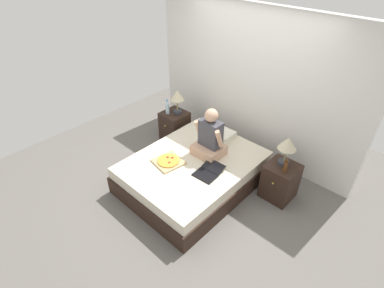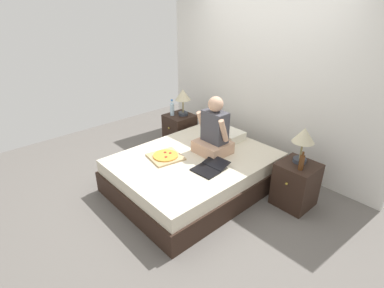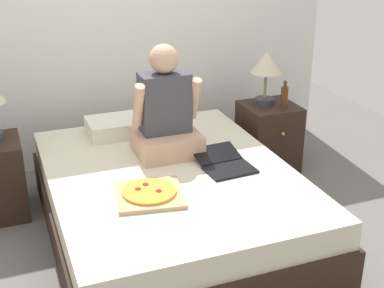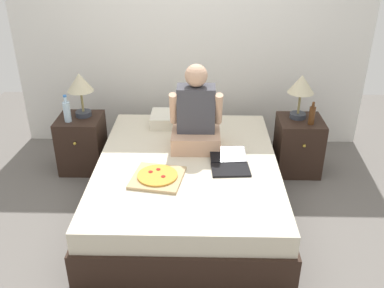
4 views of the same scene
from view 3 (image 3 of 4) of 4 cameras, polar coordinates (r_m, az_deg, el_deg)
name	(u,v)px [view 3 (image 3 of 4)]	position (r m, az deg, el deg)	size (l,w,h in m)	color
ground_plane	(171,231)	(3.80, -2.25, -9.24)	(5.88, 5.88, 0.00)	#66605B
wall_back	(114,18)	(4.63, -8.27, 13.14)	(3.88, 0.12, 2.50)	silver
bed	(171,202)	(3.68, -2.30, -6.17)	(1.62, 2.09, 0.47)	black
nightstand_right	(268,137)	(4.64, 8.14, 0.77)	(0.44, 0.47, 0.58)	black
lamp_on_right_nightstand	(266,66)	(4.47, 7.93, 8.25)	(0.26, 0.26, 0.45)	#333842
beer_bottle	(284,97)	(4.46, 9.82, 5.00)	(0.06, 0.06, 0.23)	#512D14
pillow	(122,126)	(4.19, -7.51, 1.94)	(0.52, 0.34, 0.12)	silver
person_seated	(166,115)	(3.73, -2.83, 3.15)	(0.47, 0.40, 0.78)	tan
laptop	(225,164)	(3.61, 3.58, -2.17)	(0.34, 0.43, 0.07)	black
pizza_box	(149,194)	(3.25, -4.56, -5.30)	(0.46, 0.46, 0.04)	tan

